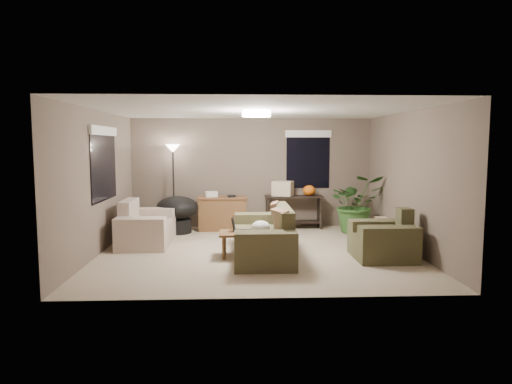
{
  "coord_description": "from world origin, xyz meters",
  "views": [
    {
      "loc": [
        -0.35,
        -8.01,
        1.91
      ],
      "look_at": [
        0.0,
        0.2,
        1.05
      ],
      "focal_mm": 32.0,
      "sensor_mm": 36.0,
      "label": 1
    }
  ],
  "objects_px": {
    "houseplant": "(356,210)",
    "desk": "(223,213)",
    "papasan_chair": "(177,212)",
    "main_sofa": "(265,239)",
    "cat_scratching_post": "(381,232)",
    "floor_lamp": "(173,158)",
    "console_table": "(294,209)",
    "coffee_table": "(249,236)",
    "loveseat": "(145,228)",
    "armchair": "(384,241)"
  },
  "relations": [
    {
      "from": "desk",
      "to": "cat_scratching_post",
      "type": "height_order",
      "value": "desk"
    },
    {
      "from": "papasan_chair",
      "to": "cat_scratching_post",
      "type": "distance_m",
      "value": 4.26
    },
    {
      "from": "console_table",
      "to": "papasan_chair",
      "type": "relative_size",
      "value": 1.24
    },
    {
      "from": "floor_lamp",
      "to": "cat_scratching_post",
      "type": "xyz_separation_m",
      "value": [
        4.22,
        -1.54,
        -1.38
      ]
    },
    {
      "from": "houseplant",
      "to": "papasan_chair",
      "type": "bearing_deg",
      "value": 178.42
    },
    {
      "from": "console_table",
      "to": "houseplant",
      "type": "distance_m",
      "value": 1.4
    },
    {
      "from": "console_table",
      "to": "floor_lamp",
      "type": "distance_m",
      "value": 2.94
    },
    {
      "from": "coffee_table",
      "to": "armchair",
      "type": "bearing_deg",
      "value": -6.2
    },
    {
      "from": "main_sofa",
      "to": "floor_lamp",
      "type": "height_order",
      "value": "floor_lamp"
    },
    {
      "from": "console_table",
      "to": "armchair",
      "type": "bearing_deg",
      "value": -67.6
    },
    {
      "from": "console_table",
      "to": "main_sofa",
      "type": "bearing_deg",
      "value": -107.53
    },
    {
      "from": "main_sofa",
      "to": "houseplant",
      "type": "height_order",
      "value": "houseplant"
    },
    {
      "from": "main_sofa",
      "to": "coffee_table",
      "type": "bearing_deg",
      "value": -179.44
    },
    {
      "from": "coffee_table",
      "to": "desk",
      "type": "distance_m",
      "value": 2.48
    },
    {
      "from": "loveseat",
      "to": "floor_lamp",
      "type": "bearing_deg",
      "value": 75.9
    },
    {
      "from": "cat_scratching_post",
      "to": "papasan_chair",
      "type": "bearing_deg",
      "value": 164.16
    },
    {
      "from": "main_sofa",
      "to": "console_table",
      "type": "relative_size",
      "value": 1.69
    },
    {
      "from": "loveseat",
      "to": "cat_scratching_post",
      "type": "height_order",
      "value": "loveseat"
    },
    {
      "from": "desk",
      "to": "papasan_chair",
      "type": "xyz_separation_m",
      "value": [
        -0.97,
        -0.28,
        0.09
      ]
    },
    {
      "from": "papasan_chair",
      "to": "floor_lamp",
      "type": "xyz_separation_m",
      "value": [
        -0.12,
        0.38,
        1.13
      ]
    },
    {
      "from": "main_sofa",
      "to": "floor_lamp",
      "type": "bearing_deg",
      "value": 126.79
    },
    {
      "from": "papasan_chair",
      "to": "loveseat",
      "type": "bearing_deg",
      "value": -114.76
    },
    {
      "from": "loveseat",
      "to": "papasan_chair",
      "type": "distance_m",
      "value": 1.17
    },
    {
      "from": "armchair",
      "to": "coffee_table",
      "type": "relative_size",
      "value": 1.0
    },
    {
      "from": "armchair",
      "to": "loveseat",
      "type": "bearing_deg",
      "value": 162.37
    },
    {
      "from": "desk",
      "to": "papasan_chair",
      "type": "distance_m",
      "value": 1.01
    },
    {
      "from": "armchair",
      "to": "cat_scratching_post",
      "type": "height_order",
      "value": "armchair"
    },
    {
      "from": "papasan_chair",
      "to": "houseplant",
      "type": "relative_size",
      "value": 0.83
    },
    {
      "from": "armchair",
      "to": "desk",
      "type": "height_order",
      "value": "armchair"
    },
    {
      "from": "floor_lamp",
      "to": "console_table",
      "type": "bearing_deg",
      "value": 1.18
    },
    {
      "from": "floor_lamp",
      "to": "loveseat",
      "type": "bearing_deg",
      "value": -104.1
    },
    {
      "from": "papasan_chair",
      "to": "cat_scratching_post",
      "type": "xyz_separation_m",
      "value": [
        4.09,
        -1.16,
        -0.25
      ]
    },
    {
      "from": "loveseat",
      "to": "console_table",
      "type": "height_order",
      "value": "loveseat"
    },
    {
      "from": "coffee_table",
      "to": "console_table",
      "type": "relative_size",
      "value": 0.77
    },
    {
      "from": "loveseat",
      "to": "papasan_chair",
      "type": "height_order",
      "value": "loveseat"
    },
    {
      "from": "floor_lamp",
      "to": "armchair",
      "type": "bearing_deg",
      "value": -35.63
    },
    {
      "from": "papasan_chair",
      "to": "houseplant",
      "type": "bearing_deg",
      "value": -1.58
    },
    {
      "from": "main_sofa",
      "to": "cat_scratching_post",
      "type": "height_order",
      "value": "main_sofa"
    },
    {
      "from": "desk",
      "to": "papasan_chair",
      "type": "bearing_deg",
      "value": -164.02
    },
    {
      "from": "main_sofa",
      "to": "houseplant",
      "type": "distance_m",
      "value": 2.94
    },
    {
      "from": "coffee_table",
      "to": "papasan_chair",
      "type": "bearing_deg",
      "value": 124.71
    },
    {
      "from": "coffee_table",
      "to": "floor_lamp",
      "type": "xyz_separation_m",
      "value": [
        -1.61,
        2.53,
        1.24
      ]
    },
    {
      "from": "houseplant",
      "to": "loveseat",
      "type": "bearing_deg",
      "value": -167.81
    },
    {
      "from": "coffee_table",
      "to": "houseplant",
      "type": "height_order",
      "value": "houseplant"
    },
    {
      "from": "main_sofa",
      "to": "floor_lamp",
      "type": "distance_m",
      "value": 3.41
    },
    {
      "from": "houseplant",
      "to": "desk",
      "type": "bearing_deg",
      "value": 172.46
    },
    {
      "from": "main_sofa",
      "to": "cat_scratching_post",
      "type": "distance_m",
      "value": 2.53
    },
    {
      "from": "armchair",
      "to": "console_table",
      "type": "xyz_separation_m",
      "value": [
        -1.17,
        2.83,
        0.14
      ]
    },
    {
      "from": "papasan_chair",
      "to": "armchair",
      "type": "bearing_deg",
      "value": -32.55
    },
    {
      "from": "armchair",
      "to": "papasan_chair",
      "type": "relative_size",
      "value": 0.95
    }
  ]
}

